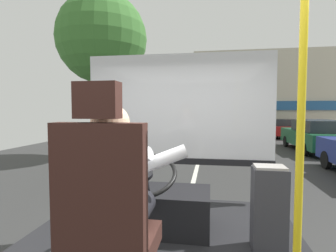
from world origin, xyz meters
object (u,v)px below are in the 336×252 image
Objects in this scene: handrail_pole at (300,138)px; fare_box at (269,208)px; parked_car_green at (316,135)px; steering_console at (155,207)px; parked_car_red at (281,128)px; driver_seat at (108,225)px; parked_car_white at (265,124)px; bus_driver at (115,187)px.

handrail_pole reaches higher than fare_box.
fare_box is at bearing -111.97° from parked_car_green.
steering_console is 1.63m from handrail_pole.
steering_console reaches higher than parked_car_red.
parked_car_red is at bearing 75.64° from fare_box.
parked_car_red is (0.08, 6.17, -0.09)m from parked_car_green.
driver_seat is 23.21m from parked_car_white.
fare_box is 16.88m from parked_car_red.
handrail_pole is at bearing -110.62° from parked_car_green.
bus_driver is at bearing -90.00° from steering_console.
steering_console is (0.00, 1.20, -0.35)m from driver_seat.
bus_driver is (0.00, 0.11, 0.18)m from driver_seat.
bus_driver is at bearing -172.40° from handrail_pole.
driver_seat is at bearing -102.89° from parked_car_white.
parked_car_green is (5.15, 11.16, -0.50)m from driver_seat.
parked_car_red is at bearing 73.10° from bus_driver.
parked_car_red is 5.29m from parked_car_white.
parked_car_white is at bearing 79.19° from fare_box.
parked_car_green is at bearing -90.73° from parked_car_red.
fare_box is at bearing -11.77° from steering_console.
bus_driver is 0.75× the size of steering_console.
driver_seat is at bearing -106.80° from parked_car_red.
fare_box is 0.16× the size of parked_car_green.
parked_car_green is 1.17× the size of parked_car_red.
parked_car_white is (5.18, 22.50, -0.76)m from bus_driver.
steering_console is (0.00, 1.09, -0.53)m from bus_driver.
handrail_pole is (1.05, 0.25, 0.47)m from driver_seat.
handrail_pole is 22.77m from parked_car_white.
bus_driver is at bearing -106.90° from parked_car_red.
parked_car_white is (4.13, 21.64, -0.38)m from fare_box.
parked_car_white is at bearing 77.11° from driver_seat.
parked_car_green is at bearing 62.64° from steering_console.
parked_car_green is 6.17m from parked_car_red.
fare_box is at bearing -100.81° from parked_car_white.
parked_car_green reaches higher than parked_car_white.
steering_console is 22.04m from parked_car_white.
steering_console is at bearing 90.00° from driver_seat.
bus_driver is 0.18× the size of parked_car_green.
fare_box is (1.05, 0.87, -0.39)m from bus_driver.
parked_car_green is (5.15, 9.96, -0.15)m from steering_console.
driver_seat reaches higher than parked_car_red.
parked_car_white is at bearing 89.87° from parked_car_green.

